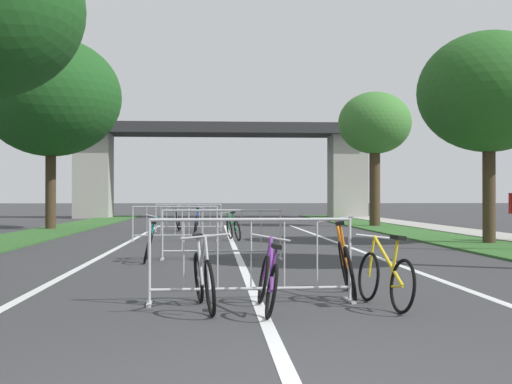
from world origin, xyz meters
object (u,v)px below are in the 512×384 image
Objects in this scene: tree_left_pine_near at (51,97)px; bicycle_purple_0 at (268,281)px; crowd_barrier_nearest at (251,261)px; crowd_barrier_fourth at (188,218)px; tree_right_oak_mid at (375,125)px; bicycle_yellow_3 at (385,277)px; tree_right_cypress_far at (489,93)px; bicycle_orange_1 at (346,266)px; bicycle_green_4 at (233,229)px; crowd_barrier_third at (175,224)px; bicycle_black_6 at (178,221)px; bicycle_blue_5 at (196,222)px; crowd_barrier_second at (222,234)px; bicycle_teal_7 at (149,244)px; bicycle_silver_2 at (204,279)px.

bicycle_purple_0 is (7.17, -20.50, -5.00)m from tree_left_pine_near.
crowd_barrier_fourth is (-1.41, 18.19, 0.00)m from crowd_barrier_nearest.
tree_right_oak_mid is 23.22m from bicycle_yellow_3.
tree_right_cypress_far is 3.38× the size of bicycle_orange_1.
tree_right_oak_mid is 3.66× the size of bicycle_green_4.
crowd_barrier_third is at bearing -174.51° from bicycle_green_4.
bicycle_blue_5 is at bearing -51.89° from bicycle_black_6.
tree_right_cypress_far is 9.32m from crowd_barrier_second.
bicycle_black_6 reaches higher than bicycle_purple_0.
tree_right_oak_mid reaches higher than bicycle_yellow_3.
bicycle_orange_1 is 5.92m from bicycle_teal_7.
crowd_barrier_second is (-7.46, -4.20, -3.69)m from tree_right_cypress_far.
tree_left_pine_near is at bearing -80.43° from bicycle_silver_2.
tree_left_pine_near is 3.03× the size of crowd_barrier_fourth.
crowd_barrier_fourth is at bearing 125.40° from bicycle_blue_5.
crowd_barrier_nearest is at bearing -102.64° from bicycle_green_4.
bicycle_green_4 reaches higher than bicycle_yellow_3.
crowd_barrier_second is 6.51m from bicycle_silver_2.
bicycle_yellow_3 is (1.41, 0.21, 0.01)m from bicycle_purple_0.
bicycle_orange_1 is 2.14m from bicycle_silver_2.
bicycle_teal_7 is (0.08, -13.02, -0.02)m from bicycle_black_6.
bicycle_blue_5 is at bearing 93.54° from crowd_barrier_nearest.
crowd_barrier_nearest reaches higher than bicycle_blue_5.
tree_right_cypress_far is at bearing 56.71° from bicycle_purple_0.
bicycle_orange_1 is 1.03m from bicycle_yellow_3.
bicycle_silver_2 is 1.02× the size of bicycle_blue_5.
tree_right_oak_mid is at bearing 92.36° from tree_right_cypress_far.
bicycle_teal_7 is at bearing 107.30° from crowd_barrier_nearest.
crowd_barrier_second is (-0.29, 6.06, 0.00)m from crowd_barrier_nearest.
bicycle_teal_7 is (-8.93, -4.61, -3.86)m from tree_right_cypress_far.
bicycle_black_6 is at bearing -13.28° from tree_left_pine_near.
bicycle_yellow_3 reaches higher than bicycle_purple_0.
bicycle_silver_2 is 19.15m from bicycle_black_6.
tree_left_pine_near is 11.32m from bicycle_green_4.
tree_right_cypress_far is at bearing -30.90° from bicycle_green_4.
bicycle_orange_1 reaches higher than crowd_barrier_third.
crowd_barrier_fourth reaches higher than bicycle_silver_2.
bicycle_purple_0 is at bearing -127.12° from bicycle_orange_1.
bicycle_yellow_3 is (-5.12, -22.26, -4.18)m from tree_right_oak_mid.
crowd_barrier_second is at bearing -64.09° from tree_left_pine_near.
bicycle_silver_2 reaches higher than bicycle_yellow_3.
bicycle_blue_5 is (-8.27, 7.45, -3.86)m from tree_right_cypress_far.
bicycle_black_6 is at bearing 97.03° from crowd_barrier_second.
bicycle_blue_5 reaches higher than bicycle_teal_7.
tree_right_oak_mid reaches higher than bicycle_orange_1.
crowd_barrier_third is 12.85m from bicycle_purple_0.
tree_right_cypress_far is 3.51× the size of bicycle_black_6.
tree_left_pine_near is 3.05× the size of crowd_barrier_second.
bicycle_purple_0 is at bearing 159.08° from bicycle_silver_2.
bicycle_yellow_3 is at bearing 173.05° from bicycle_silver_2.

